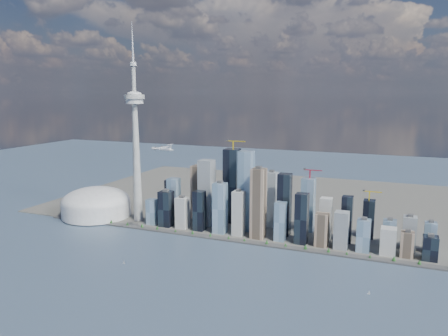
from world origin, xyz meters
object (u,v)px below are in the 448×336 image
at_px(needle_tower, 136,140).
at_px(airplane, 162,149).
at_px(sailboat_east, 369,293).
at_px(dome_stadium, 96,204).
at_px(sailboat_west, 124,262).

xyz_separation_m(needle_tower, airplane, (176.49, -160.59, 2.38)).
relative_size(airplane, sailboat_east, 8.18).
distance_m(airplane, sailboat_east, 536.33).
relative_size(needle_tower, dome_stadium, 2.75).
xyz_separation_m(airplane, sailboat_west, (-28.78, -124.98, -234.87)).
bearing_deg(dome_stadium, needle_tower, 4.09).
height_order(sailboat_west, sailboat_east, sailboat_west).
xyz_separation_m(needle_tower, sailboat_west, (147.71, -285.56, -232.49)).
bearing_deg(sailboat_west, sailboat_east, 23.44).
distance_m(dome_stadium, sailboat_east, 825.10).
xyz_separation_m(needle_tower, dome_stadium, (-140.00, -10.00, -196.40)).
height_order(needle_tower, airplane, needle_tower).
relative_size(dome_stadium, sailboat_east, 24.66).
height_order(dome_stadium, airplane, airplane).
bearing_deg(airplane, sailboat_east, 0.30).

